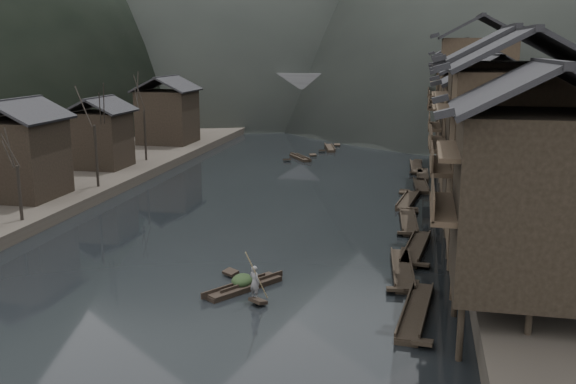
# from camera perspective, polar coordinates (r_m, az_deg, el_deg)

# --- Properties ---
(water) EXTENTS (300.00, 300.00, 0.00)m
(water) POSITION_cam_1_polar(r_m,az_deg,el_deg) (41.21, -6.05, -6.20)
(water) COLOR black
(water) RESTS_ON ground
(left_bank) EXTENTS (40.00, 200.00, 1.20)m
(left_bank) POSITION_cam_1_polar(r_m,az_deg,el_deg) (91.22, -19.50, 4.04)
(left_bank) COLOR #2D2823
(left_bank) RESTS_ON ground
(stilt_houses) EXTENTS (9.00, 67.60, 16.58)m
(stilt_houses) POSITION_cam_1_polar(r_m,az_deg,el_deg) (57.02, 17.10, 7.77)
(stilt_houses) COLOR black
(stilt_houses) RESTS_ON ground
(left_houses) EXTENTS (8.10, 53.20, 8.73)m
(left_houses) POSITION_cam_1_polar(r_m,az_deg,el_deg) (66.27, -17.89, 5.52)
(left_houses) COLOR black
(left_houses) RESTS_ON left_bank
(bare_trees) EXTENTS (4.00, 42.41, 7.99)m
(bare_trees) POSITION_cam_1_polar(r_m,az_deg,el_deg) (59.90, -17.49, 5.85)
(bare_trees) COLOR black
(bare_trees) RESTS_ON left_bank
(moored_sampans) EXTENTS (2.94, 48.96, 0.47)m
(moored_sampans) POSITION_cam_1_polar(r_m,az_deg,el_deg) (53.04, 11.15, -1.81)
(moored_sampans) COLOR black
(moored_sampans) RESTS_ON water
(midriver_boats) EXTENTS (5.33, 13.74, 0.45)m
(midriver_boats) POSITION_cam_1_polar(r_m,az_deg,el_deg) (82.22, 2.59, 3.59)
(midriver_boats) COLOR black
(midriver_boats) RESTS_ON water
(stone_bridge) EXTENTS (40.00, 6.00, 9.00)m
(stone_bridge) POSITION_cam_1_polar(r_m,az_deg,el_deg) (110.01, 5.51, 8.46)
(stone_bridge) COLOR #4C4C4F
(stone_bridge) RESTS_ON ground
(hero_sampan) EXTENTS (3.81, 4.96, 0.44)m
(hero_sampan) POSITION_cam_1_polar(r_m,az_deg,el_deg) (36.57, -3.98, -8.33)
(hero_sampan) COLOR black
(hero_sampan) RESTS_ON water
(cargo_heap) EXTENTS (1.19, 1.55, 0.71)m
(cargo_heap) POSITION_cam_1_polar(r_m,az_deg,el_deg) (36.59, -4.12, -7.33)
(cargo_heap) COLOR black
(cargo_heap) RESTS_ON hero_sampan
(boatman) EXTENTS (0.79, 0.71, 1.81)m
(boatman) POSITION_cam_1_polar(r_m,az_deg,el_deg) (34.50, -2.99, -7.61)
(boatman) COLOR #5F5E61
(boatman) RESTS_ON hero_sampan
(bamboo_pole) EXTENTS (1.00, 1.66, 3.45)m
(bamboo_pole) POSITION_cam_1_polar(r_m,az_deg,el_deg) (33.62, -2.71, -3.43)
(bamboo_pole) COLOR #8C7A51
(bamboo_pole) RESTS_ON boatman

